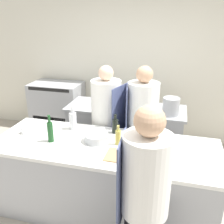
# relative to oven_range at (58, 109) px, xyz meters

# --- Properties ---
(ground_plane) EXTENTS (16.00, 16.00, 0.00)m
(ground_plane) POSITION_rel_oven_range_xyz_m (1.46, -1.78, -0.51)
(ground_plane) COLOR #A89E8E
(wall_back) EXTENTS (8.00, 0.06, 2.80)m
(wall_back) POSITION_rel_oven_range_xyz_m (1.46, 0.35, 0.89)
(wall_back) COLOR silver
(wall_back) RESTS_ON ground_plane
(prep_counter) EXTENTS (2.51, 0.91, 0.89)m
(prep_counter) POSITION_rel_oven_range_xyz_m (1.46, -1.78, -0.07)
(prep_counter) COLOR #A8AAAF
(prep_counter) RESTS_ON ground_plane
(pass_counter) EXTENTS (1.82, 0.67, 0.89)m
(pass_counter) POSITION_rel_oven_range_xyz_m (1.45, -0.56, -0.07)
(pass_counter) COLOR #A8AAAF
(pass_counter) RESTS_ON ground_plane
(oven_range) EXTENTS (0.93, 0.61, 1.03)m
(oven_range) POSITION_rel_oven_range_xyz_m (0.00, 0.00, 0.00)
(oven_range) COLOR #A8AAAF
(oven_range) RESTS_ON ground_plane
(chef_at_prep_near) EXTENTS (0.39, 0.37, 1.66)m
(chef_at_prep_near) POSITION_rel_oven_range_xyz_m (2.01, -2.51, 0.31)
(chef_at_prep_near) COLOR black
(chef_at_prep_near) RESTS_ON ground_plane
(chef_at_stove) EXTENTS (0.46, 0.44, 1.62)m
(chef_at_stove) POSITION_rel_oven_range_xyz_m (1.29, -1.08, 0.29)
(chef_at_stove) COLOR black
(chef_at_stove) RESTS_ON ground_plane
(chef_at_pass_far) EXTENTS (0.43, 0.42, 1.65)m
(chef_at_pass_far) POSITION_rel_oven_range_xyz_m (1.78, -1.13, 0.31)
(chef_at_pass_far) COLOR black
(chef_at_pass_far) RESTS_ON ground_plane
(bottle_olive_oil) EXTENTS (0.09, 0.09, 0.30)m
(bottle_olive_oil) POSITION_rel_oven_range_xyz_m (0.97, -1.49, 0.49)
(bottle_olive_oil) COLOR silver
(bottle_olive_oil) RESTS_ON prep_counter
(bottle_vinegar) EXTENTS (0.08, 0.08, 0.24)m
(bottle_vinegar) POSITION_rel_oven_range_xyz_m (1.51, -1.46, 0.47)
(bottle_vinegar) COLOR black
(bottle_vinegar) RESTS_ON prep_counter
(bottle_wine) EXTENTS (0.06, 0.06, 0.23)m
(bottle_wine) POSITION_rel_oven_range_xyz_m (1.61, -1.73, 0.47)
(bottle_wine) COLOR #B2A84C
(bottle_wine) RESTS_ON prep_counter
(bottle_cooking_oil) EXTENTS (0.06, 0.06, 0.32)m
(bottle_cooking_oil) POSITION_rel_oven_range_xyz_m (0.86, -1.86, 0.50)
(bottle_cooking_oil) COLOR #19471E
(bottle_cooking_oil) RESTS_ON prep_counter
(bowl_mixing_large) EXTENTS (0.21, 0.21, 0.07)m
(bowl_mixing_large) POSITION_rel_oven_range_xyz_m (2.15, -2.05, 0.41)
(bowl_mixing_large) COLOR white
(bowl_mixing_large) RESTS_ON prep_counter
(bowl_prep_small) EXTENTS (0.17, 0.17, 0.07)m
(bowl_prep_small) POSITION_rel_oven_range_xyz_m (2.20, -1.63, 0.41)
(bowl_prep_small) COLOR white
(bowl_prep_small) RESTS_ON prep_counter
(bowl_ceramic_blue) EXTENTS (0.26, 0.26, 0.09)m
(bowl_ceramic_blue) POSITION_rel_oven_range_xyz_m (1.35, -1.73, 0.42)
(bowl_ceramic_blue) COLOR #B7BABC
(bowl_ceramic_blue) RESTS_ON prep_counter
(bowl_wooden_salad) EXTENTS (0.21, 0.21, 0.07)m
(bowl_wooden_salad) POSITION_rel_oven_range_xyz_m (2.02, -1.74, 0.41)
(bowl_wooden_salad) COLOR navy
(bowl_wooden_salad) RESTS_ON prep_counter
(cup) EXTENTS (0.08, 0.08, 0.08)m
(cup) POSITION_rel_oven_range_xyz_m (0.46, -1.75, 0.42)
(cup) COLOR white
(cup) RESTS_ON prep_counter
(cutting_board) EXTENTS (0.41, 0.27, 0.01)m
(cutting_board) POSITION_rel_oven_range_xyz_m (1.74, -1.97, 0.38)
(cutting_board) COLOR tan
(cutting_board) RESTS_ON prep_counter
(stockpot) EXTENTS (0.24, 0.24, 0.25)m
(stockpot) POSITION_rel_oven_range_xyz_m (2.12, -0.69, 0.50)
(stockpot) COLOR #A8AAAF
(stockpot) RESTS_ON pass_counter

